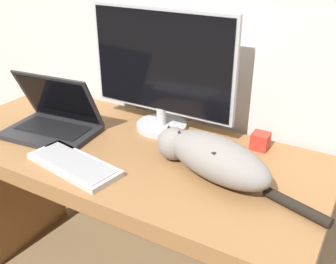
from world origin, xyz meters
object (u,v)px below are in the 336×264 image
(laptop, at_px, (53,121))
(cat, at_px, (212,156))
(monitor, at_px, (161,70))
(external_keyboard, at_px, (74,165))

(laptop, distance_m, cat, 0.67)
(monitor, distance_m, cat, 0.43)
(monitor, bearing_deg, laptop, -144.49)
(monitor, bearing_deg, external_keyboard, -103.58)
(external_keyboard, relative_size, cat, 0.60)
(laptop, bearing_deg, monitor, 29.66)
(monitor, xyz_separation_m, laptop, (-0.35, -0.25, -0.20))
(laptop, relative_size, external_keyboard, 1.01)
(laptop, height_order, external_keyboard, laptop)
(external_keyboard, xyz_separation_m, cat, (0.42, 0.19, 0.06))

